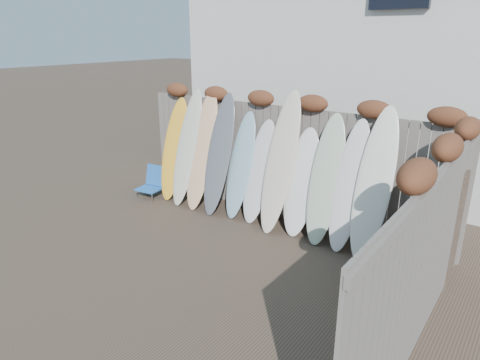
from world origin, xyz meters
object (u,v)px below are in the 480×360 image
Objects in this scene: beach_chair at (152,182)px; wooden_crate at (394,286)px; surfboard_0 at (174,149)px; lattice_panel at (439,240)px.

beach_chair is 0.94× the size of wooden_crate.
wooden_crate is 5.00m from surfboard_0.
surfboard_0 is at bearing 165.40° from wooden_crate.
wooden_crate reaches higher than beach_chair.
beach_chair is 5.30m from wooden_crate.
lattice_panel is 0.76× the size of surfboard_0.
surfboard_0 is (-5.10, 0.67, 0.20)m from lattice_panel.
surfboard_0 is at bearing -173.25° from lattice_panel.
surfboard_0 reaches higher than lattice_panel.
wooden_crate is (5.21, -0.99, 0.04)m from beach_chair.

